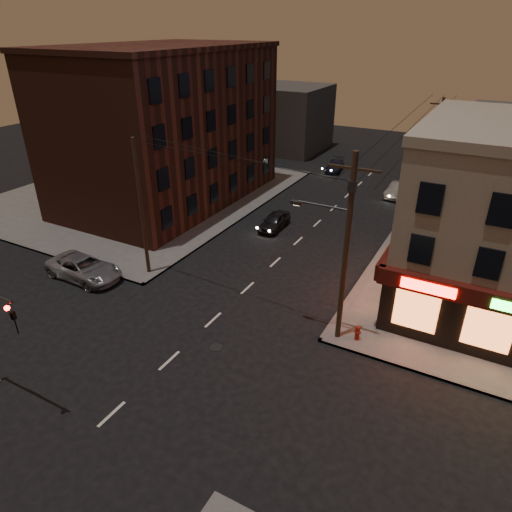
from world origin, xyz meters
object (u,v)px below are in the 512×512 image
Objects in this scene: sedan_near at (274,221)px; sedan_mid at (397,190)px; fire_hydrant at (357,332)px; sedan_far at (335,166)px; suv_cross at (84,268)px.

sedan_mid is at bearing 59.01° from sedan_near.
fire_hydrant is at bearing -74.59° from sedan_mid.
suv_cross is at bearing -108.95° from sedan_far.
suv_cross is 1.38× the size of sedan_near.
suv_cross reaches higher than fire_hydrant.
sedan_far is 4.79× the size of fire_hydrant.
suv_cross is at bearing -121.10° from sedan_near.
suv_cross is 18.02m from fire_hydrant.
sedan_near is 17.96m from sedan_far.
sedan_near is 0.97× the size of sedan_mid.
sedan_near is (7.41, 13.28, -0.08)m from suv_cross.
suv_cross is 29.66m from sedan_mid.
suv_cross reaches higher than sedan_far.
sedan_mid is 24.17m from fire_hydrant.
sedan_near is at bearing -93.82° from sedan_far.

